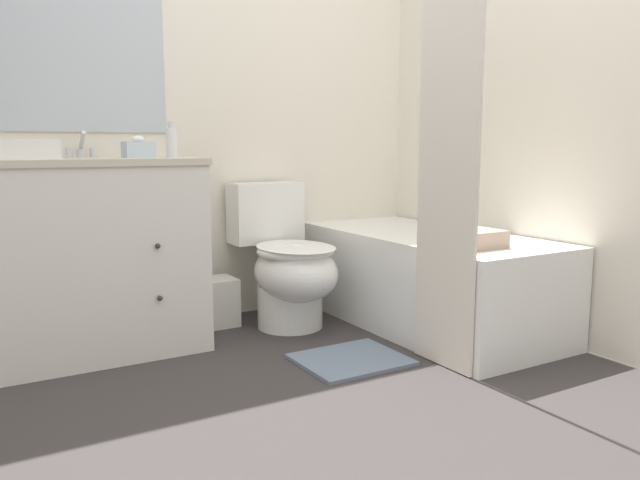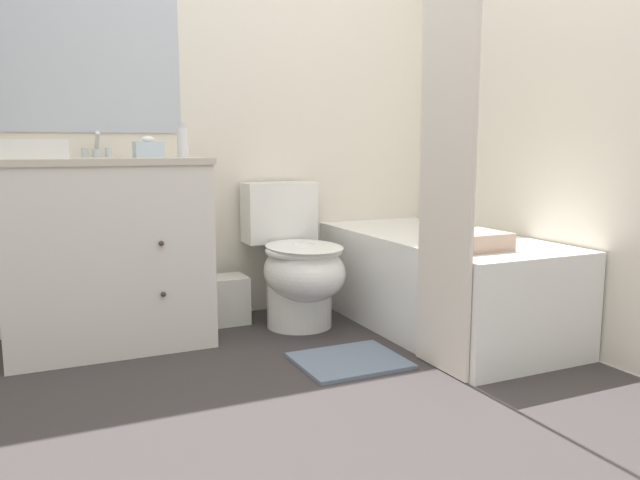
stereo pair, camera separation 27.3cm
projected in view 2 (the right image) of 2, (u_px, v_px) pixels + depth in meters
ground_plane at (381, 424)px, 2.13m from camera, size 14.00×14.00×0.00m
wall_back at (233, 88)px, 3.39m from camera, size 8.00×0.06×2.50m
wall_right at (514, 84)px, 3.16m from camera, size 0.05×2.60×2.50m
vanity_cabinet at (106, 250)px, 2.94m from camera, size 0.93×0.59×0.89m
sink_faucet at (97, 150)px, 3.05m from camera, size 0.14×0.12×0.12m
toilet at (298, 265)px, 3.26m from camera, size 0.40×0.70×0.74m
bathtub at (439, 281)px, 3.22m from camera, size 0.68×1.46×0.49m
shower_curtain at (448, 127)px, 2.49m from camera, size 0.02×0.36×2.02m
wastebasket at (224, 300)px, 3.33m from camera, size 0.24×0.20×0.25m
tissue_box at (148, 149)px, 2.94m from camera, size 0.13×0.12×0.10m
soap_dispenser at (183, 142)px, 3.08m from camera, size 0.05×0.05×0.17m
hand_towel_folded at (33, 149)px, 2.63m from camera, size 0.27×0.15×0.08m
bath_towel_folded at (472, 240)px, 2.74m from camera, size 0.28×0.25×0.08m
bath_mat at (349, 361)px, 2.73m from camera, size 0.46×0.39×0.02m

